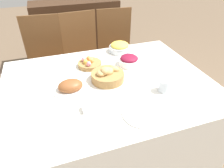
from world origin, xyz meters
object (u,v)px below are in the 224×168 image
bread_basket (107,75)px  knife (163,109)px  chair_far_right (116,49)px  pineapple_bowl (120,47)px  sideboard (77,33)px  chair_far_center (83,54)px  butter_dish (90,108)px  chair_far_left (46,60)px  drinking_cup (164,86)px  spoon (167,108)px  dinner_plate (142,114)px  ham_platter (70,86)px  egg_basket (89,63)px  fork (119,120)px  beet_salad_bowl (129,60)px

bread_basket → knife: size_ratio=1.40×
chair_far_right → pineapple_bowl: (-0.14, -0.49, 0.26)m
sideboard → knife: 2.27m
chair_far_center → sideboard: size_ratio=0.79×
butter_dish → sideboard: bearing=82.5°
chair_far_left → chair_far_right: bearing=5.3°
chair_far_right → drinking_cup: (-0.07, -1.19, 0.26)m
spoon → butter_dish: 0.48m
sideboard → chair_far_center: bearing=-95.8°
chair_far_right → bread_basket: (-0.41, -0.93, 0.26)m
chair_far_right → spoon: chair_far_right is taller
pineapple_bowl → dinner_plate: (-0.18, -0.87, -0.04)m
ham_platter → spoon: bearing=-35.9°
egg_basket → pineapple_bowl: size_ratio=1.00×
chair_far_left → sideboard: chair_far_left is taller
drinking_cup → butter_dish: bearing=-176.9°
dinner_plate → drinking_cup: bearing=34.3°
sideboard → pineapple_bowl: size_ratio=6.27×
egg_basket → drinking_cup: 0.66m
butter_dish → pineapple_bowl: bearing=57.3°
bread_basket → dinner_plate: bearing=-78.9°
ham_platter → pineapple_bowl: pineapple_bowl is taller
sideboard → drinking_cup: 2.12m
knife → sideboard: bearing=92.5°
drinking_cup → fork: bearing=-156.6°
pineapple_bowl → dinner_plate: pineapple_bowl is taller
egg_basket → ham_platter: 0.36m
knife → butter_dish: (-0.43, 0.14, 0.01)m
ham_platter → chair_far_center: bearing=74.4°
ham_platter → dinner_plate: size_ratio=1.12×
ham_platter → beet_salad_bowl: (0.53, 0.20, 0.01)m
chair_far_right → sideboard: 0.96m
egg_basket → spoon: 0.76m
chair_far_left → butter_dish: bearing=-73.6°
chair_far_right → butter_dish: size_ratio=9.52×
knife → spoon: (0.03, 0.00, 0.00)m
chair_far_left → drinking_cup: (0.78, -1.19, 0.26)m
chair_far_center → knife: bearing=-83.7°
drinking_cup → egg_basket: bearing=128.8°
chair_far_center → pineapple_bowl: size_ratio=4.95×
chair_far_left → drinking_cup: bearing=-51.5°
chair_far_center → pineapple_bowl: chair_far_center is taller
knife → egg_basket: bearing=112.8°
beet_salad_bowl → spoon: 0.60m
egg_basket → ham_platter: egg_basket is taller
chair_far_right → chair_far_center: same height
drinking_cup → chair_far_center: bearing=106.5°
bread_basket → pineapple_bowl: bearing=59.2°
dinner_plate → spoon: (0.18, 0.00, -0.00)m
sideboard → bread_basket: 1.85m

